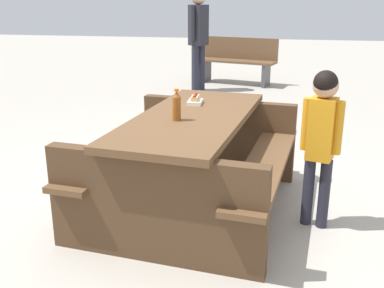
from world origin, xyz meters
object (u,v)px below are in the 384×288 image
object	(u,v)px
picnic_table	(192,154)
child_in_coat	(322,130)
bystander_adult	(199,26)
hotdog_tray	(195,100)
soda_bottle	(177,106)
park_bench_near	(237,60)

from	to	relation	value
picnic_table	child_in_coat	size ratio (longest dim) A/B	1.73
picnic_table	bystander_adult	world-z (taller)	bystander_adult
hotdog_tray	soda_bottle	bearing A→B (deg)	176.44
park_bench_near	soda_bottle	bearing A→B (deg)	-178.85
soda_bottle	park_bench_near	bearing A→B (deg)	1.15
picnic_table	child_in_coat	bearing A→B (deg)	-97.18
hotdog_tray	child_in_coat	world-z (taller)	child_in_coat
picnic_table	soda_bottle	size ratio (longest dim) A/B	8.61
picnic_table	bystander_adult	size ratio (longest dim) A/B	1.12
child_in_coat	bystander_adult	bearing A→B (deg)	19.79
bystander_adult	park_bench_near	bearing A→B (deg)	-36.19
child_in_coat	park_bench_near	size ratio (longest dim) A/B	0.73
soda_bottle	hotdog_tray	xyz separation A→B (m)	(0.53, -0.03, -0.07)
soda_bottle	hotdog_tray	size ratio (longest dim) A/B	1.22
soda_bottle	bystander_adult	xyz separation A→B (m)	(4.78, 0.70, 0.26)
hotdog_tray	park_bench_near	xyz separation A→B (m)	(5.05, 0.14, -0.33)
park_bench_near	bystander_adult	world-z (taller)	bystander_adult
picnic_table	soda_bottle	xyz separation A→B (m)	(-0.16, 0.08, 0.41)
hotdog_tray	bystander_adult	bearing A→B (deg)	9.81
park_bench_near	hotdog_tray	bearing A→B (deg)	-178.36
picnic_table	soda_bottle	bearing A→B (deg)	154.55
soda_bottle	park_bench_near	size ratio (longest dim) A/B	0.15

